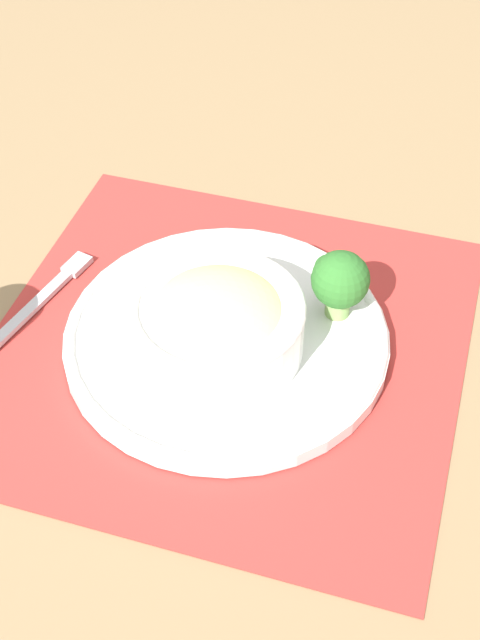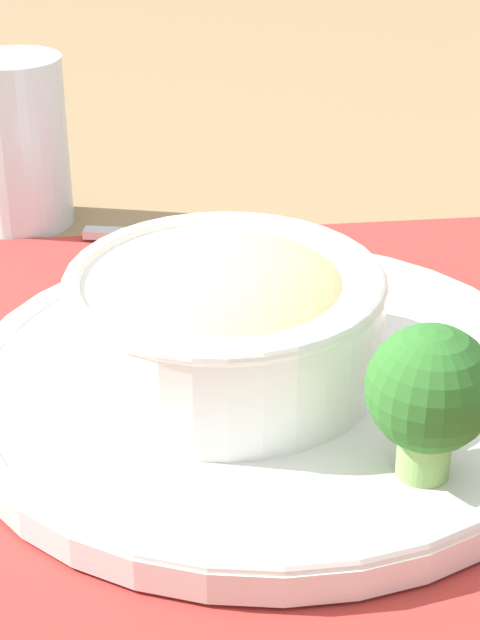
% 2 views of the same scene
% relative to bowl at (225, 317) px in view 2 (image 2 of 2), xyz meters
% --- Properties ---
extents(ground_plane, '(4.00, 4.00, 0.00)m').
position_rel_bowl_xyz_m(ground_plane, '(-0.00, 0.02, -0.06)').
color(ground_plane, '#8C704C').
extents(placemat, '(0.51, 0.51, 0.00)m').
position_rel_bowl_xyz_m(placemat, '(-0.00, 0.02, -0.05)').
color(placemat, '#B2332D').
rests_on(placemat, ground_plane).
extents(plate, '(0.32, 0.32, 0.02)m').
position_rel_bowl_xyz_m(plate, '(-0.00, 0.02, -0.04)').
color(plate, white).
rests_on(plate, placemat).
extents(bowl, '(0.17, 0.17, 0.07)m').
position_rel_bowl_xyz_m(bowl, '(0.00, 0.00, 0.00)').
color(bowl, white).
rests_on(bowl, plate).
extents(broccoli_floret, '(0.06, 0.06, 0.08)m').
position_rel_bowl_xyz_m(broccoli_floret, '(0.09, 0.09, 0.01)').
color(broccoli_floret, '#84AD5B').
rests_on(broccoli_floret, plate).
extents(carrot_slice_near, '(0.04, 0.04, 0.01)m').
position_rel_bowl_xyz_m(carrot_slice_near, '(-0.04, 0.06, -0.03)').
color(carrot_slice_near, orange).
rests_on(carrot_slice_near, plate).
extents(carrot_slice_middle, '(0.04, 0.04, 0.01)m').
position_rel_bowl_xyz_m(carrot_slice_middle, '(-0.05, 0.05, -0.03)').
color(carrot_slice_middle, orange).
rests_on(carrot_slice_middle, plate).
extents(carrot_slice_far, '(0.04, 0.04, 0.01)m').
position_rel_bowl_xyz_m(carrot_slice_far, '(-0.05, 0.03, -0.03)').
color(carrot_slice_far, orange).
rests_on(carrot_slice_far, plate).
extents(carrot_slice_extra, '(0.04, 0.04, 0.01)m').
position_rel_bowl_xyz_m(carrot_slice_extra, '(-0.05, 0.02, -0.03)').
color(carrot_slice_extra, orange).
rests_on(carrot_slice_extra, plate).
extents(water_glass, '(0.07, 0.07, 0.12)m').
position_rel_bowl_xyz_m(water_glass, '(-0.26, -0.14, 0.00)').
color(water_glass, silver).
rests_on(water_glass, ground_plane).
extents(fork, '(0.04, 0.18, 0.01)m').
position_rel_bowl_xyz_m(fork, '(-0.21, 0.01, -0.05)').
color(fork, '#B7B7BC').
rests_on(fork, placemat).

